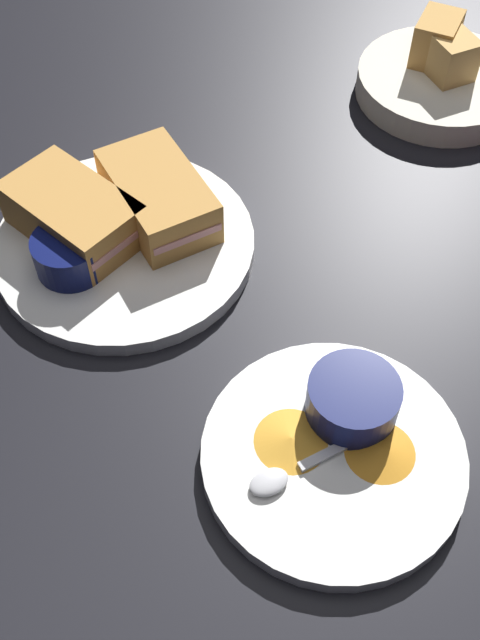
% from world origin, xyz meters
% --- Properties ---
extents(ground_plane, '(1.10, 1.10, 0.03)m').
position_xyz_m(ground_plane, '(0.00, 0.00, -0.01)').
color(ground_plane, black).
extents(plate_sandwich_main, '(0.25, 0.25, 0.02)m').
position_xyz_m(plate_sandwich_main, '(-0.04, -0.13, 0.01)').
color(plate_sandwich_main, white).
rests_on(plate_sandwich_main, ground_plane).
extents(sandwich_half_near, '(0.14, 0.10, 0.05)m').
position_xyz_m(sandwich_half_near, '(-0.07, -0.08, 0.04)').
color(sandwich_half_near, '#C68C42').
rests_on(sandwich_half_near, plate_sandwich_main).
extents(sandwich_half_far, '(0.15, 0.13, 0.05)m').
position_xyz_m(sandwich_half_far, '(-0.07, -0.17, 0.04)').
color(sandwich_half_far, '#C68C42').
rests_on(sandwich_half_far, plate_sandwich_main).
extents(ramekin_dark_sauce, '(0.07, 0.07, 0.04)m').
position_xyz_m(ramekin_dark_sauce, '(-0.02, -0.18, 0.04)').
color(ramekin_dark_sauce, '#0C144C').
rests_on(ramekin_dark_sauce, plate_sandwich_main).
extents(spoon_by_dark_ramekin, '(0.05, 0.10, 0.01)m').
position_xyz_m(spoon_by_dark_ramekin, '(-0.04, -0.13, 0.02)').
color(spoon_by_dark_ramekin, silver).
rests_on(spoon_by_dark_ramekin, plate_sandwich_main).
extents(plate_chips_companion, '(0.21, 0.21, 0.02)m').
position_xyz_m(plate_chips_companion, '(0.23, -0.01, 0.01)').
color(plate_chips_companion, white).
rests_on(plate_chips_companion, ground_plane).
extents(ramekin_light_gravy, '(0.08, 0.08, 0.03)m').
position_xyz_m(ramekin_light_gravy, '(0.20, 0.02, 0.03)').
color(ramekin_light_gravy, '#0C144C').
rests_on(ramekin_light_gravy, plate_chips_companion).
extents(spoon_by_gravy_ramekin, '(0.03, 0.10, 0.01)m').
position_xyz_m(spoon_by_gravy_ramekin, '(0.24, -0.06, 0.02)').
color(spoon_by_gravy_ramekin, silver).
rests_on(spoon_by_gravy_ramekin, plate_chips_companion).
extents(plantain_chip_scatter, '(0.14, 0.14, 0.01)m').
position_xyz_m(plantain_chip_scatter, '(0.21, -0.00, 0.02)').
color(plantain_chip_scatter, orange).
rests_on(plantain_chip_scatter, plate_chips_companion).
extents(bread_basket_rear, '(0.19, 0.19, 0.08)m').
position_xyz_m(bread_basket_rear, '(-0.18, 0.28, 0.02)').
color(bread_basket_rear, silver).
rests_on(bread_basket_rear, ground_plane).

